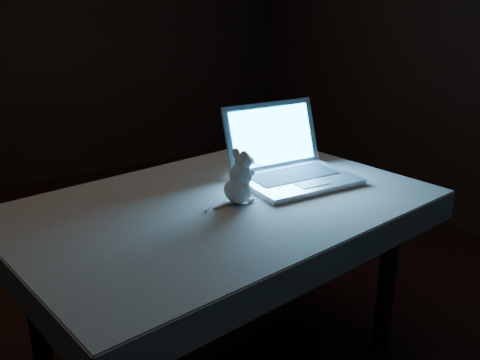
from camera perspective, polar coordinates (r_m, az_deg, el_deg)
floor at (r=3.04m, az=-7.95°, el=-13.42°), size 5.00×5.00×0.00m
back_wall at (r=4.98m, az=-20.44°, el=14.49°), size 4.50×0.04×2.60m
right_wall at (r=3.99m, az=23.17°, el=13.12°), size 0.04×5.00×2.60m
table at (r=2.37m, az=-1.96°, el=-11.85°), size 1.70×1.25×0.83m
tablecloth at (r=2.23m, az=-0.32°, el=-3.39°), size 1.73×1.21×0.12m
laptop at (r=2.34m, az=6.37°, el=3.52°), size 0.49×0.43×0.33m
plush_mouse at (r=2.12m, az=-0.24°, el=0.30°), size 0.16×0.16×0.22m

